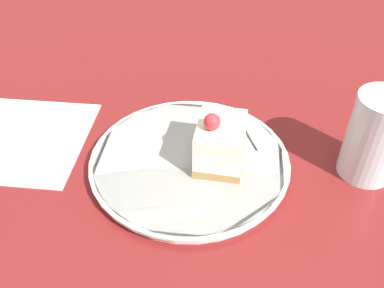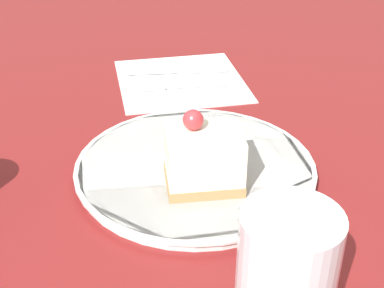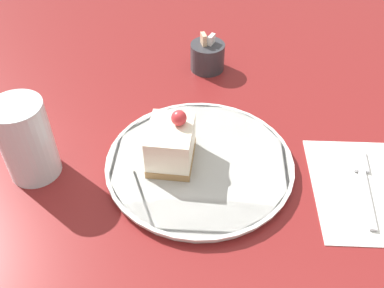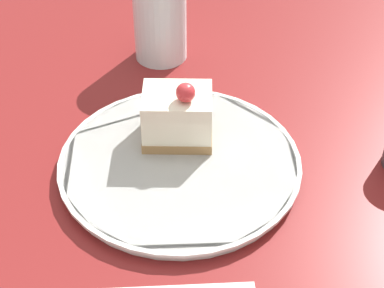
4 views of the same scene
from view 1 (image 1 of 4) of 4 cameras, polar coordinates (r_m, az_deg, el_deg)
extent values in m
plane|color=maroon|center=(0.64, -3.54, -1.44)|extent=(4.00, 4.00, 0.00)
cylinder|color=silver|center=(0.62, -0.32, -2.46)|extent=(0.28, 0.28, 0.02)
cylinder|color=silver|center=(0.61, -0.32, -2.08)|extent=(0.29, 0.29, 0.00)
cube|color=#9E7547|center=(0.61, 3.70, -1.77)|extent=(0.07, 0.09, 0.01)
cube|color=white|center=(0.58, 3.84, 0.56)|extent=(0.07, 0.09, 0.05)
sphere|color=red|center=(0.55, 2.70, 2.97)|extent=(0.02, 0.02, 0.02)
cube|color=white|center=(0.72, -22.08, 0.75)|extent=(0.21, 0.20, 0.00)
cube|color=silver|center=(0.72, -19.22, 1.97)|extent=(0.02, 0.11, 0.00)
cube|color=silver|center=(0.67, -22.07, -2.08)|extent=(0.03, 0.05, 0.00)
cube|color=silver|center=(0.76, -22.61, 3.13)|extent=(0.02, 0.09, 0.00)
cylinder|color=silver|center=(0.63, 23.15, 1.13)|extent=(0.08, 0.08, 0.13)
camera|label=2|loc=(0.58, 62.72, 13.09)|focal=50.00mm
camera|label=3|loc=(0.90, 3.19, 43.87)|focal=40.00mm
camera|label=4|loc=(0.77, -58.74, 32.42)|focal=60.00mm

